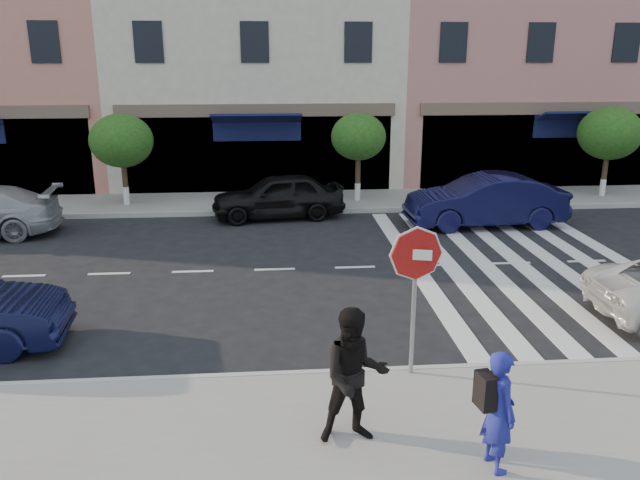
{
  "coord_description": "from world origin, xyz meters",
  "views": [
    {
      "loc": [
        -0.05,
        -10.57,
        5.11
      ],
      "look_at": [
        0.95,
        1.78,
        1.4
      ],
      "focal_mm": 35.0,
      "sensor_mm": 36.0,
      "label": 1
    }
  ],
  "objects_px": {
    "car_far_right": "(485,201)",
    "stop_sign": "(416,268)",
    "photographer": "(499,411)",
    "car_far_mid": "(278,196)",
    "walker": "(355,376)"
  },
  "relations": [
    {
      "from": "stop_sign",
      "to": "walker",
      "type": "bearing_deg",
      "value": -110.01
    },
    {
      "from": "photographer",
      "to": "stop_sign",
      "type": "bearing_deg",
      "value": 2.11
    },
    {
      "from": "car_far_right",
      "to": "photographer",
      "type": "bearing_deg",
      "value": -20.67
    },
    {
      "from": "car_far_mid",
      "to": "car_far_right",
      "type": "height_order",
      "value": "car_far_right"
    },
    {
      "from": "stop_sign",
      "to": "car_far_mid",
      "type": "height_order",
      "value": "stop_sign"
    },
    {
      "from": "car_far_right",
      "to": "stop_sign",
      "type": "bearing_deg",
      "value": -27.67
    },
    {
      "from": "car_far_mid",
      "to": "car_far_right",
      "type": "xyz_separation_m",
      "value": [
        6.33,
        -1.5,
        0.07
      ]
    },
    {
      "from": "stop_sign",
      "to": "walker",
      "type": "distance_m",
      "value": 2.23
    },
    {
      "from": "walker",
      "to": "stop_sign",
      "type": "bearing_deg",
      "value": 51.79
    },
    {
      "from": "stop_sign",
      "to": "car_far_mid",
      "type": "relative_size",
      "value": 0.58
    },
    {
      "from": "stop_sign",
      "to": "photographer",
      "type": "distance_m",
      "value": 2.68
    },
    {
      "from": "walker",
      "to": "car_far_right",
      "type": "height_order",
      "value": "walker"
    },
    {
      "from": "stop_sign",
      "to": "photographer",
      "type": "height_order",
      "value": "stop_sign"
    },
    {
      "from": "photographer",
      "to": "car_far_mid",
      "type": "bearing_deg",
      "value": 0.79
    },
    {
      "from": "photographer",
      "to": "car_far_right",
      "type": "height_order",
      "value": "photographer"
    }
  ]
}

